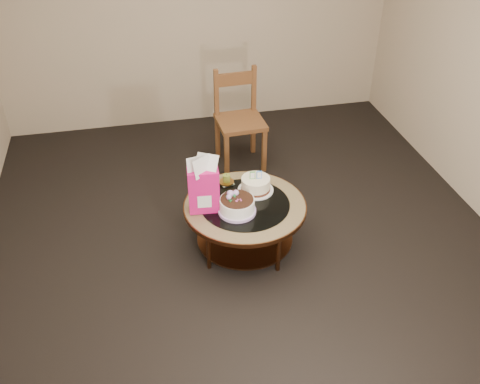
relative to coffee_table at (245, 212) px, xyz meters
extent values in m
plane|color=black|center=(0.00, 0.00, -0.38)|extent=(5.00, 5.00, 0.00)
cube|color=tan|center=(0.00, 2.50, 0.92)|extent=(4.50, 0.02, 2.60)
cylinder|color=brown|center=(0.35, 0.20, -0.17)|extent=(0.04, 0.04, 0.42)
cylinder|color=brown|center=(-0.20, 0.35, -0.17)|extent=(0.04, 0.04, 0.42)
cylinder|color=brown|center=(-0.35, -0.20, -0.17)|extent=(0.04, 0.04, 0.42)
cylinder|color=brown|center=(0.20, -0.35, -0.17)|extent=(0.04, 0.04, 0.42)
cylinder|color=brown|center=(0.00, 0.00, -0.28)|extent=(0.82, 0.82, 0.02)
cylinder|color=brown|center=(0.00, 0.00, 0.05)|extent=(1.02, 1.02, 0.04)
cylinder|color=#9B8055|center=(0.00, 0.00, 0.07)|extent=(1.00, 1.00, 0.01)
cylinder|color=black|center=(0.00, 0.00, 0.08)|extent=(0.74, 0.74, 0.01)
cylinder|color=#C59FE2|center=(-0.09, -0.10, 0.09)|extent=(0.31, 0.31, 0.02)
cylinder|color=white|center=(-0.09, -0.10, 0.14)|extent=(0.28, 0.28, 0.12)
cylinder|color=black|center=(-0.09, -0.10, 0.21)|extent=(0.26, 0.26, 0.01)
sphere|color=#C59FE2|center=(-0.13, -0.04, 0.23)|extent=(0.06, 0.06, 0.06)
sphere|color=#C59FE2|center=(-0.08, -0.03, 0.23)|extent=(0.05, 0.05, 0.05)
sphere|color=#C59FE2|center=(-0.15, -0.08, 0.23)|extent=(0.04, 0.04, 0.04)
cone|color=#1D6D31|center=(-0.10, -0.07, 0.21)|extent=(0.03, 0.03, 0.03)
cone|color=#1D6D31|center=(-0.16, -0.05, 0.21)|extent=(0.04, 0.04, 0.03)
cone|color=#1D6D31|center=(-0.06, -0.02, 0.21)|extent=(0.04, 0.04, 0.03)
cone|color=#1D6D31|center=(-0.14, -0.11, 0.21)|extent=(0.04, 0.04, 0.03)
cylinder|color=white|center=(0.13, 0.17, 0.09)|extent=(0.30, 0.30, 0.01)
cylinder|color=#451F13|center=(0.13, 0.17, 0.10)|extent=(0.25, 0.25, 0.02)
cylinder|color=white|center=(0.13, 0.17, 0.16)|extent=(0.24, 0.24, 0.09)
cube|color=#4EA446|center=(0.10, 0.17, 0.24)|extent=(0.05, 0.01, 0.07)
cube|color=white|center=(0.10, 0.17, 0.24)|extent=(0.04, 0.02, 0.05)
cube|color=#458BED|center=(0.16, 0.16, 0.24)|extent=(0.05, 0.01, 0.07)
cube|color=white|center=(0.16, 0.16, 0.24)|extent=(0.04, 0.02, 0.05)
cube|color=#D6146B|center=(-0.34, 0.00, 0.27)|extent=(0.25, 0.15, 0.38)
cube|color=white|center=(-0.34, 0.00, 0.20)|extent=(0.12, 0.15, 0.11)
cube|color=#C5B551|center=(-0.09, 0.33, 0.08)|extent=(0.13, 0.13, 0.01)
cylinder|color=#C0853C|center=(-0.09, 0.33, 0.10)|extent=(0.13, 0.13, 0.01)
cylinder|color=olive|center=(-0.09, 0.33, 0.13)|extent=(0.06, 0.06, 0.06)
cylinder|color=black|center=(-0.09, 0.33, 0.17)|extent=(0.00, 0.00, 0.01)
cube|color=brown|center=(0.25, 1.34, 0.12)|extent=(0.49, 0.49, 0.04)
cube|color=brown|center=(0.07, 1.13, -0.13)|extent=(0.05, 0.05, 0.50)
cube|color=brown|center=(0.47, 1.15, -0.13)|extent=(0.05, 0.05, 0.50)
cube|color=brown|center=(0.04, 1.53, -0.13)|extent=(0.05, 0.05, 0.50)
cube|color=brown|center=(0.44, 1.55, -0.13)|extent=(0.05, 0.05, 0.50)
cube|color=brown|center=(0.04, 1.53, 0.38)|extent=(0.05, 0.05, 0.51)
cube|color=brown|center=(0.44, 1.55, 0.38)|extent=(0.05, 0.05, 0.51)
cube|color=brown|center=(0.24, 1.54, 0.51)|extent=(0.40, 0.05, 0.13)
camera|label=1|loc=(-0.80, -3.46, 2.68)|focal=40.00mm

